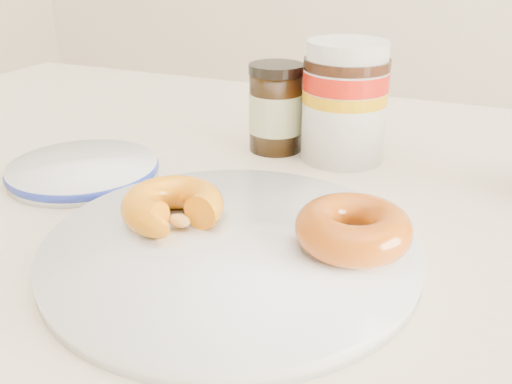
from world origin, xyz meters
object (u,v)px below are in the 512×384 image
at_px(plate, 231,248).
at_px(blue_rim_saucer, 83,169).
at_px(dark_jar, 276,109).
at_px(dining_table, 307,296).
at_px(donut_whole, 353,228).
at_px(nutella_jar, 345,97).
at_px(donut_bitten, 173,206).

bearing_deg(plate, blue_rim_saucer, 157.92).
xyz_separation_m(plate, blue_rim_saucer, (-0.21, 0.09, 0.00)).
bearing_deg(dark_jar, plate, -76.59).
relative_size(dining_table, donut_whole, 15.87).
height_order(plate, blue_rim_saucer, blue_rim_saucer).
distance_m(donut_whole, dark_jar, 0.26).
bearing_deg(nutella_jar, donut_whole, -72.72).
distance_m(dining_table, donut_whole, 0.14).
distance_m(dining_table, blue_rim_saucer, 0.26).
height_order(donut_bitten, blue_rim_saucer, donut_bitten).
bearing_deg(donut_bitten, donut_whole, 10.14).
height_order(plate, dark_jar, dark_jar).
xyz_separation_m(dining_table, donut_bitten, (-0.09, -0.08, 0.11)).
xyz_separation_m(dining_table, plate, (-0.04, -0.09, 0.09)).
bearing_deg(nutella_jar, blue_rim_saucer, -145.23).
distance_m(plate, dark_jar, 0.25).
xyz_separation_m(dining_table, donut_whole, (0.05, -0.06, 0.11)).
distance_m(donut_bitten, blue_rim_saucer, 0.17).
distance_m(plate, donut_bitten, 0.06).
relative_size(dining_table, nutella_jar, 10.71).
distance_m(donut_whole, nutella_jar, 0.23).
bearing_deg(donut_whole, nutella_jar, 107.28).
xyz_separation_m(dining_table, blue_rim_saucer, (-0.25, -0.00, 0.09)).
relative_size(plate, blue_rim_saucer, 1.88).
bearing_deg(donut_whole, dining_table, 130.67).
relative_size(donut_bitten, dark_jar, 0.84).
bearing_deg(dining_table, donut_whole, -49.33).
bearing_deg(nutella_jar, plate, -94.88).
height_order(nutella_jar, dark_jar, nutella_jar).
distance_m(dining_table, plate, 0.13).
xyz_separation_m(plate, nutella_jar, (0.02, 0.25, 0.06)).
xyz_separation_m(donut_whole, dark_jar, (-0.15, 0.22, 0.02)).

